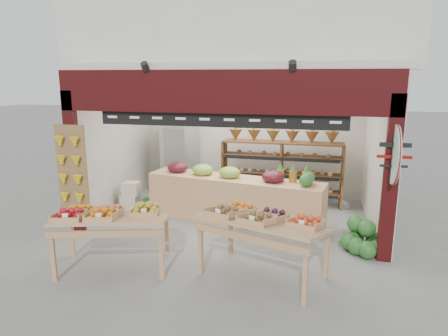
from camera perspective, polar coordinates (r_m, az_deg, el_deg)
ground at (r=8.13m, az=0.96°, el=-7.91°), size 60.00×60.00×0.00m
shop_structure at (r=9.24m, az=3.34°, el=19.30°), size 6.36×5.12×5.40m
banana_board at (r=7.82m, az=-20.94°, el=-1.05°), size 0.60×0.15×1.80m
gift_sign at (r=6.48m, az=23.15°, el=1.77°), size 0.04×0.93×0.92m
back_shelving at (r=9.19m, az=8.25°, el=1.64°), size 2.75×0.45×1.72m
refrigerator at (r=9.97m, az=-6.35°, el=1.32°), size 0.82×0.82×1.80m
cardboard_stack at (r=9.07m, az=-11.78°, el=-4.42°), size 0.95×0.69×0.62m
mid_counter at (r=8.13m, az=1.36°, el=-4.22°), size 3.68×1.32×1.12m
display_table_left at (r=6.34m, az=-16.63°, el=-6.68°), size 1.84×1.34×1.05m
display_table_right at (r=5.86m, az=5.21°, el=-7.37°), size 1.96×1.48×1.10m
watermelon_pile at (r=7.20m, az=19.43°, el=-9.69°), size 0.78×0.75×0.57m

